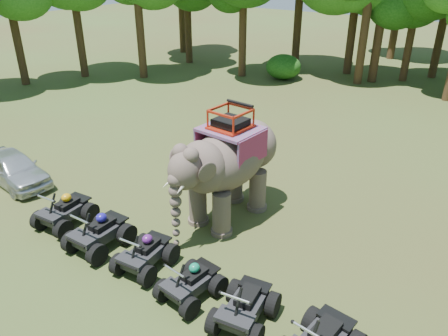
{
  "coord_description": "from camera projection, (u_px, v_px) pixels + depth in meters",
  "views": [
    {
      "loc": [
        7.22,
        -8.97,
        8.09
      ],
      "look_at": [
        0.0,
        1.2,
        1.9
      ],
      "focal_mm": 35.0,
      "sensor_mm": 36.0,
      "label": 1
    }
  ],
  "objects": [
    {
      "name": "ground",
      "position": [
        202.0,
        235.0,
        13.89
      ],
      "size": [
        110.0,
        110.0,
        0.0
      ],
      "primitive_type": "plane",
      "color": "#47381E",
      "rests_on": "ground"
    },
    {
      "name": "elephant",
      "position": [
        229.0,
        164.0,
        14.1
      ],
      "size": [
        2.36,
        4.74,
        3.87
      ],
      "primitive_type": null,
      "rotation": [
        0.0,
        0.0,
        -0.07
      ],
      "color": "#50423A",
      "rests_on": "ground"
    },
    {
      "name": "parked_car",
      "position": [
        14.0,
        168.0,
        16.78
      ],
      "size": [
        3.83,
        1.87,
        1.26
      ],
      "primitive_type": "imported",
      "rotation": [
        0.0,
        0.0,
        1.47
      ],
      "color": "silver",
      "rests_on": "ground"
    },
    {
      "name": "atv_0",
      "position": [
        64.0,
        207.0,
        14.15
      ],
      "size": [
        1.47,
        1.9,
        1.32
      ],
      "primitive_type": null,
      "rotation": [
        0.0,
        0.0,
        0.09
      ],
      "color": "black",
      "rests_on": "ground"
    },
    {
      "name": "atv_1",
      "position": [
        98.0,
        228.0,
        13.03
      ],
      "size": [
        1.4,
        1.88,
        1.37
      ],
      "primitive_type": null,
      "rotation": [
        0.0,
        0.0,
        0.03
      ],
      "color": "black",
      "rests_on": "ground"
    },
    {
      "name": "atv_2",
      "position": [
        145.0,
        250.0,
        12.19
      ],
      "size": [
        1.4,
        1.81,
        1.26
      ],
      "primitive_type": null,
      "rotation": [
        0.0,
        0.0,
        0.1
      ],
      "color": "black",
      "rests_on": "ground"
    },
    {
      "name": "atv_3",
      "position": [
        191.0,
        278.0,
        11.15
      ],
      "size": [
        1.34,
        1.74,
        1.21
      ],
      "primitive_type": null,
      "rotation": [
        0.0,
        0.0,
        -0.1
      ],
      "color": "black",
      "rests_on": "ground"
    },
    {
      "name": "atv_4",
      "position": [
        245.0,
        302.0,
        10.33
      ],
      "size": [
        1.54,
        1.93,
        1.3
      ],
      "primitive_type": null,
      "rotation": [
        0.0,
        0.0,
        0.16
      ],
      "color": "black",
      "rests_on": "ground"
    },
    {
      "name": "tree_0",
      "position": [
        412.0,
        29.0,
        29.02
      ],
      "size": [
        4.9,
        4.9,
        7.01
      ],
      "primitive_type": null,
      "color": "#195114",
      "rests_on": "ground"
    },
    {
      "name": "tree_26",
      "position": [
        15.0,
        28.0,
        28.1
      ],
      "size": [
        5.18,
        5.18,
        7.4
      ],
      "primitive_type": null,
      "color": "#195114",
      "rests_on": "ground"
    },
    {
      "name": "tree_27",
      "position": [
        77.0,
        19.0,
        29.86
      ],
      "size": [
        5.56,
        5.56,
        7.94
      ],
      "primitive_type": null,
      "color": "#195114",
      "rests_on": "ground"
    },
    {
      "name": "tree_28",
      "position": [
        139.0,
        17.0,
        29.56
      ],
      "size": [
        5.77,
        5.77,
        8.25
      ],
      "primitive_type": null,
      "color": "#195114",
      "rests_on": "ground"
    },
    {
      "name": "tree_29",
      "position": [
        188.0,
        10.0,
        33.8
      ],
      "size": [
        5.68,
        5.68,
        8.11
      ],
      "primitive_type": null,
      "color": "#195114",
      "rests_on": "ground"
    },
    {
      "name": "tree_30",
      "position": [
        243.0,
        19.0,
        30.03
      ],
      "size": [
        5.5,
        5.5,
        7.85
      ],
      "primitive_type": null,
      "color": "#195114",
      "rests_on": "ground"
    },
    {
      "name": "tree_31",
      "position": [
        299.0,
        2.0,
        32.16
      ],
      "size": [
        6.7,
        6.7,
        9.57
      ],
      "primitive_type": null,
      "color": "#195114",
      "rests_on": "ground"
    },
    {
      "name": "tree_32",
      "position": [
        355.0,
        8.0,
        30.39
      ],
      "size": [
        6.38,
        6.38,
        9.12
      ],
      "primitive_type": null,
      "color": "#195114",
      "rests_on": "ground"
    },
    {
      "name": "tree_33",
      "position": [
        366.0,
        22.0,
        28.11
      ],
      "size": [
        5.64,
        5.64,
        8.06
      ],
      "primitive_type": null,
      "color": "#195114",
      "rests_on": "ground"
    },
    {
      "name": "tree_34",
      "position": [
        382.0,
        11.0,
        28.29
      ],
      "size": [
        6.51,
        6.51,
        9.3
      ],
      "primitive_type": null,
      "color": "#195114",
      "rests_on": "ground"
    },
    {
      "name": "tree_38",
      "position": [
        181.0,
        1.0,
        37.33
      ],
      "size": [
        6.09,
        6.09,
        8.7
      ],
      "primitive_type": null,
      "color": "#195114",
      "rests_on": "ground"
    },
    {
      "name": "tree_39",
      "position": [
        444.0,
        18.0,
        29.57
      ],
      "size": [
        5.65,
        5.65,
        8.08
      ],
      "primitive_type": null,
      "color": "#195114",
      "rests_on": "ground"
    }
  ]
}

